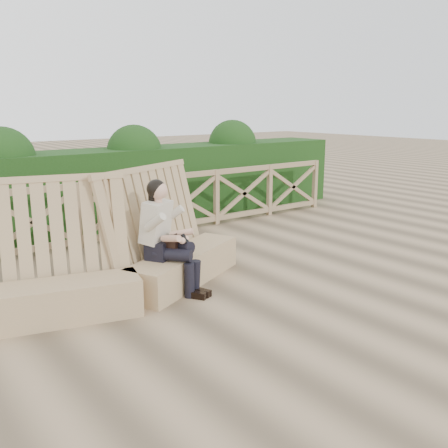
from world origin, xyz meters
TOP-DOWN VIEW (x-y plane):
  - ground at (0.00, 0.00)m, footprint 60.00×60.00m
  - bench at (-1.16, 1.04)m, footprint 3.94×1.54m
  - woman at (-0.57, 0.90)m, footprint 0.68×0.93m
  - guardrail at (0.00, 3.50)m, footprint 10.10×0.09m
  - hedge at (0.00, 4.70)m, footprint 12.00×1.20m

SIDE VIEW (x-z plane):
  - ground at x=0.00m, z-range 0.00..0.00m
  - bench at x=-1.16m, z-range -0.39..1.17m
  - guardrail at x=0.00m, z-range 0.00..1.10m
  - hedge at x=0.00m, z-range 0.00..1.50m
  - woman at x=-0.57m, z-range 0.04..1.48m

